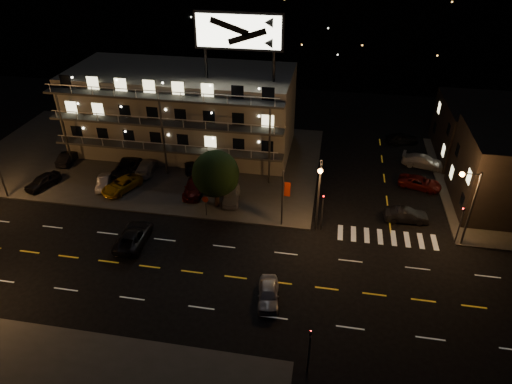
% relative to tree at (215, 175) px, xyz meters
% --- Properties ---
extents(ground, '(140.00, 140.00, 0.00)m').
position_rel_tree_xyz_m(ground, '(2.35, -10.56, -4.00)').
color(ground, black).
rests_on(ground, ground).
extents(curb_nw, '(44.00, 24.00, 0.15)m').
position_rel_tree_xyz_m(curb_nw, '(-11.65, 9.44, -3.93)').
color(curb_nw, '#373735').
rests_on(curb_nw, ground).
extents(curb_ne, '(16.00, 24.00, 0.15)m').
position_rel_tree_xyz_m(curb_ne, '(32.35, 9.44, -3.93)').
color(curb_ne, '#373735').
rests_on(curb_ne, ground).
extents(motel, '(28.00, 13.80, 18.10)m').
position_rel_tree_xyz_m(motel, '(-7.59, 13.33, 1.34)').
color(motel, gray).
rests_on(motel, ground).
extents(side_bldg_back, '(14.06, 12.00, 7.00)m').
position_rel_tree_xyz_m(side_bldg_back, '(32.34, 17.44, -0.50)').
color(side_bldg_back, black).
rests_on(side_bldg_back, ground).
extents(hill_backdrop, '(120.00, 25.00, 24.00)m').
position_rel_tree_xyz_m(hill_backdrop, '(-3.59, 58.23, 7.55)').
color(hill_backdrop, black).
rests_on(hill_backdrop, ground).
extents(streetlight_nc, '(0.44, 1.92, 8.00)m').
position_rel_tree_xyz_m(streetlight_nc, '(10.85, -2.62, 0.96)').
color(streetlight_nc, '#2D2D30').
rests_on(streetlight_nc, ground).
extents(streetlight_ne, '(1.92, 0.44, 8.00)m').
position_rel_tree_xyz_m(streetlight_ne, '(24.49, -2.26, 0.96)').
color(streetlight_ne, '#2D2D30').
rests_on(streetlight_ne, ground).
extents(signal_nw, '(0.20, 0.27, 4.60)m').
position_rel_tree_xyz_m(signal_nw, '(11.35, -2.06, -1.44)').
color(signal_nw, '#2D2D30').
rests_on(signal_nw, ground).
extents(signal_sw, '(0.20, 0.27, 4.60)m').
position_rel_tree_xyz_m(signal_sw, '(11.35, -19.05, -1.44)').
color(signal_sw, '#2D2D30').
rests_on(signal_sw, ground).
extents(signal_ne, '(0.27, 0.20, 4.60)m').
position_rel_tree_xyz_m(signal_ne, '(24.35, -2.06, -1.44)').
color(signal_ne, '#2D2D30').
rests_on(signal_ne, ground).
extents(banner_north, '(0.83, 0.16, 6.40)m').
position_rel_tree_xyz_m(banner_north, '(7.44, -2.16, -0.58)').
color(banner_north, '#2D2D30').
rests_on(banner_north, ground).
extents(stop_sign, '(0.91, 0.11, 2.61)m').
position_rel_tree_xyz_m(stop_sign, '(-0.65, -1.99, -2.29)').
color(stop_sign, '#2D2D30').
rests_on(stop_sign, ground).
extents(tree, '(5.15, 4.96, 6.49)m').
position_rel_tree_xyz_m(tree, '(0.00, 0.00, 0.00)').
color(tree, black).
rests_on(tree, curb_nw).
extents(lot_car_0, '(3.10, 4.61, 1.46)m').
position_rel_tree_xyz_m(lot_car_0, '(-20.78, 0.38, -3.12)').
color(lot_car_0, black).
rests_on(lot_car_0, curb_nw).
extents(lot_car_1, '(2.19, 3.93, 1.23)m').
position_rel_tree_xyz_m(lot_car_1, '(-13.81, 1.47, -3.24)').
color(lot_car_1, '#98979D').
rests_on(lot_car_1, curb_nw).
extents(lot_car_2, '(4.08, 5.45, 1.38)m').
position_rel_tree_xyz_m(lot_car_2, '(-11.48, 1.23, -3.17)').
color(lot_car_2, gold).
rests_on(lot_car_2, curb_nw).
extents(lot_car_3, '(2.48, 5.17, 1.45)m').
position_rel_tree_xyz_m(lot_car_3, '(-3.16, 2.21, -3.13)').
color(lot_car_3, '#510E0B').
rests_on(lot_car_3, curb_nw).
extents(lot_car_4, '(2.28, 4.52, 1.48)m').
position_rel_tree_xyz_m(lot_car_4, '(1.34, 1.23, -3.12)').
color(lot_car_4, '#98979D').
rests_on(lot_car_4, curb_nw).
extents(lot_car_5, '(1.75, 4.35, 1.41)m').
position_rel_tree_xyz_m(lot_car_5, '(-20.91, 6.33, -3.15)').
color(lot_car_5, black).
rests_on(lot_car_5, curb_nw).
extents(lot_car_6, '(3.06, 5.76, 1.54)m').
position_rel_tree_xyz_m(lot_car_6, '(-12.56, 5.26, -3.08)').
color(lot_car_6, black).
rests_on(lot_car_6, curb_nw).
extents(lot_car_7, '(2.37, 5.04, 1.42)m').
position_rel_tree_xyz_m(lot_car_7, '(-10.28, 5.73, -3.14)').
color(lot_car_7, '#98979D').
rests_on(lot_car_7, curb_nw).
extents(lot_car_8, '(2.75, 3.99, 1.26)m').
position_rel_tree_xyz_m(lot_car_8, '(-5.06, 6.94, -3.22)').
color(lot_car_8, black).
rests_on(lot_car_8, curb_nw).
extents(lot_car_9, '(1.95, 4.11, 1.30)m').
position_rel_tree_xyz_m(lot_car_9, '(-2.11, 6.94, -3.20)').
color(lot_car_9, '#510E0B').
rests_on(lot_car_9, curb_nw).
extents(side_car_0, '(4.52, 1.86, 1.46)m').
position_rel_tree_xyz_m(side_car_0, '(19.96, 0.78, -3.27)').
color(side_car_0, black).
rests_on(side_car_0, ground).
extents(side_car_1, '(5.25, 3.44, 1.34)m').
position_rel_tree_xyz_m(side_car_1, '(22.19, 7.94, -3.33)').
color(side_car_1, '#510E0B').
rests_on(side_car_1, ground).
extents(side_car_2, '(5.58, 3.25, 1.52)m').
position_rel_tree_xyz_m(side_car_2, '(23.25, 13.23, -3.24)').
color(side_car_2, '#98979D').
rests_on(side_car_2, ground).
extents(side_car_3, '(4.61, 2.70, 1.47)m').
position_rel_tree_xyz_m(side_car_3, '(21.21, 19.65, -3.27)').
color(side_car_3, black).
rests_on(side_car_3, ground).
extents(road_car_east, '(2.21, 4.35, 1.42)m').
position_rel_tree_xyz_m(road_car_east, '(7.61, -12.72, -3.29)').
color(road_car_east, '#98979D').
rests_on(road_car_east, ground).
extents(road_car_west, '(2.76, 5.59, 1.53)m').
position_rel_tree_xyz_m(road_car_west, '(-6.40, -7.50, -3.24)').
color(road_car_west, black).
rests_on(road_car_west, ground).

